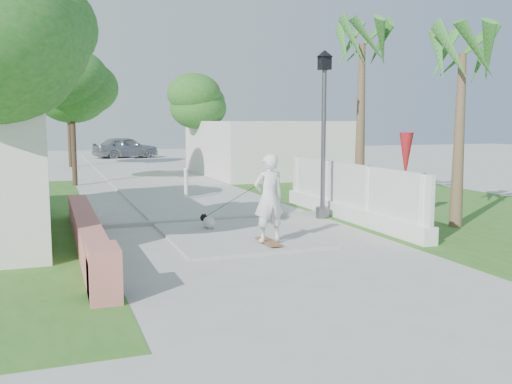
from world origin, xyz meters
name	(u,v)px	position (x,y,z in m)	size (l,w,h in m)	color
ground	(315,282)	(0.00, 0.00, 0.00)	(90.00, 90.00, 0.00)	#B7B7B2
path_strip	(136,174)	(0.00, 20.00, 0.03)	(3.20, 36.00, 0.06)	#B7B7B2
curb	(214,219)	(0.00, 6.00, 0.05)	(6.50, 0.25, 0.10)	#999993
grass_right	(399,199)	(7.00, 8.00, 0.01)	(8.00, 20.00, 0.01)	#336821
pink_wall	(88,236)	(-3.30, 3.55, 0.31)	(0.45, 8.20, 0.80)	#BF6561
lattice_fence	(348,199)	(3.40, 5.00, 0.54)	(0.35, 7.00, 1.50)	white
building_right	(264,148)	(6.00, 18.00, 1.30)	(6.00, 8.00, 2.60)	silver
street_lamp	(324,128)	(2.90, 5.50, 2.43)	(0.44, 0.44, 4.44)	#59595E
bollard	(186,183)	(0.20, 10.00, 0.58)	(0.14, 0.14, 1.09)	white
patio_umbrella	(406,156)	(4.80, 4.50, 1.69)	(0.36, 0.36, 2.30)	#59595E
tree_left_near	(14,51)	(-4.48, 2.98, 3.82)	(3.60, 3.60, 5.28)	#4C3826
tree_path_left	(72,90)	(-2.98, 15.98, 3.82)	(3.40, 3.40, 5.23)	#4C3826
tree_path_right	(199,103)	(3.22, 19.98, 3.49)	(3.00, 3.00, 4.79)	#4C3826
tree_path_far	(68,99)	(-2.78, 25.98, 3.82)	(3.20, 3.20, 5.17)	#4C3826
palm_far	(362,55)	(4.60, 6.50, 4.48)	(1.80, 1.80, 5.30)	brown
palm_near	(462,64)	(5.40, 3.20, 3.95)	(1.80, 1.80, 4.70)	brown
skateboarder	(242,201)	(-0.06, 3.47, 0.86)	(1.06, 2.77, 1.93)	brown
dog	(208,222)	(-0.47, 4.83, 0.22)	(0.40, 0.56, 0.40)	silver
parked_car	(126,147)	(1.18, 32.74, 0.77)	(1.81, 4.51, 1.54)	#ADB0B5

